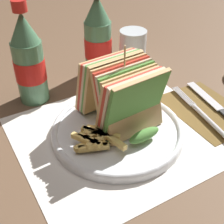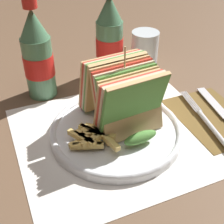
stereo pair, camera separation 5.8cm
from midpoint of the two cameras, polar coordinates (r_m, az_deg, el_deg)
ground_plane at (r=0.56m, az=3.14°, el=-6.42°), size 4.00×4.00×0.00m
placemat at (r=0.59m, az=4.10°, el=-4.39°), size 0.37×0.33×0.00m
plate_main at (r=0.58m, az=3.62°, el=-3.55°), size 0.25×0.25×0.02m
club_sandwich at (r=0.56m, az=4.96°, el=2.87°), size 0.12×0.17×0.16m
fries_pile at (r=0.54m, az=-0.01°, el=-4.33°), size 0.10×0.09×0.02m
napkin at (r=0.67m, az=20.31°, el=-0.98°), size 0.13×0.18×0.00m
fork at (r=0.64m, az=19.68°, el=-2.01°), size 0.04×0.19×0.01m
knife at (r=0.68m, az=21.96°, el=-0.35°), size 0.04×0.19×0.00m
coke_bottle_near at (r=0.67m, az=-11.01°, el=9.89°), size 0.06×0.06×0.21m
coke_bottle_far at (r=0.74m, az=1.83°, el=13.17°), size 0.06×0.06×0.21m
glass_near at (r=0.77m, az=8.08°, el=10.08°), size 0.06×0.06×0.11m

